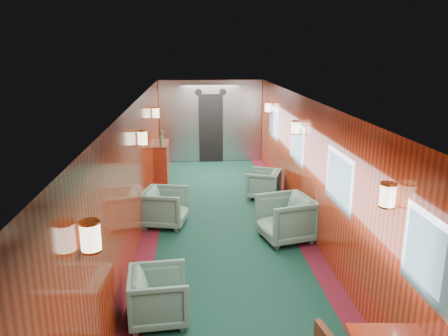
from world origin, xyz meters
name	(u,v)px	position (x,y,z in m)	size (l,w,h in m)	color
room	(228,153)	(0.00, 0.00, 1.63)	(12.00, 12.10, 2.40)	black
bulkhead	(211,122)	(0.00, 5.91, 1.18)	(2.98, 0.17, 2.39)	#A8AAAF
windows_right	(314,158)	(1.49, 0.25, 1.45)	(0.02, 8.60, 0.80)	silver
wall_sconces	(225,136)	(0.00, 0.57, 1.79)	(2.97, 7.97, 0.25)	#FFF2C6
credenza	(162,161)	(-1.34, 4.02, 0.50)	(0.34, 1.08, 1.25)	maroon
armchair_left_near	(159,296)	(-1.02, -2.01, 0.33)	(0.70, 0.72, 0.66)	#1B4138
armchair_left_far	(165,207)	(-1.10, 1.03, 0.36)	(0.76, 0.79, 0.71)	#1B4138
armchair_right_near	(286,219)	(1.02, 0.21, 0.39)	(0.84, 0.86, 0.79)	#1B4138
armchair_right_far	(263,184)	(1.01, 2.47, 0.32)	(0.69, 0.71, 0.64)	#1B4138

